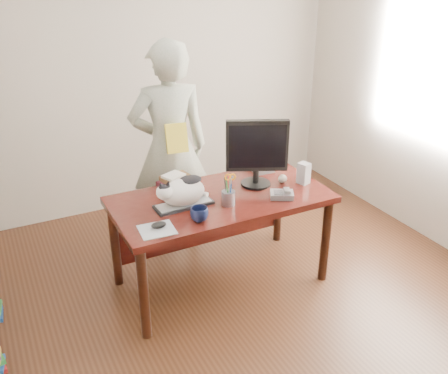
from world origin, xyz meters
TOP-DOWN VIEW (x-y plane):
  - room at (0.00, 0.00)m, footprint 4.50×4.50m
  - desk at (0.00, 0.68)m, footprint 1.60×0.80m
  - keyboard at (-0.30, 0.59)m, footprint 0.42×0.17m
  - cat at (-0.32, 0.58)m, footprint 0.41×0.22m
  - monitor at (0.33, 0.65)m, footprint 0.45×0.30m
  - pen_cup at (-0.01, 0.46)m, footprint 0.12×0.12m
  - mousepad at (-0.59, 0.35)m, footprint 0.24×0.22m
  - mouse at (-0.57, 0.37)m, footprint 0.11×0.07m
  - coffee_mug at (-0.29, 0.34)m, footprint 0.17×0.17m
  - phone at (0.40, 0.39)m, footprint 0.21×0.19m
  - speaker at (0.68, 0.52)m, footprint 0.10×0.10m
  - baseball at (0.54, 0.61)m, footprint 0.07×0.07m
  - book_stack at (-0.22, 0.95)m, footprint 0.28×0.24m
  - calculator at (0.52, 0.91)m, footprint 0.18×0.23m
  - person at (-0.12, 1.32)m, footprint 0.72×0.53m
  - held_book at (-0.12, 1.15)m, footprint 0.18×0.13m

SIDE VIEW (x-z plane):
  - desk at x=0.00m, z-range 0.23..0.98m
  - mousepad at x=-0.59m, z-range 0.75..0.76m
  - keyboard at x=-0.30m, z-range 0.75..0.77m
  - mouse at x=-0.57m, z-range 0.75..0.79m
  - phone at x=0.40m, z-range 0.74..0.81m
  - calculator at x=0.52m, z-range 0.75..0.82m
  - baseball at x=0.54m, z-range 0.75..0.82m
  - book_stack at x=-0.22m, z-range 0.74..0.83m
  - coffee_mug at x=-0.29m, z-range 0.75..0.85m
  - pen_cup at x=-0.01m, z-range 0.70..0.94m
  - speaker at x=0.68m, z-range 0.75..0.92m
  - cat at x=-0.32m, z-range 0.75..0.99m
  - person at x=-0.12m, z-range 0.00..1.80m
  - monitor at x=0.33m, z-range 0.78..1.31m
  - held_book at x=-0.12m, z-range 0.93..1.17m
  - room at x=0.00m, z-range -0.90..3.60m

